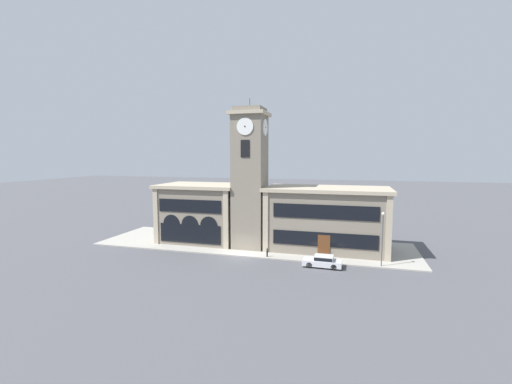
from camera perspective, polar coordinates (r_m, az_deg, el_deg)
ground_plane at (r=43.74m, az=-2.75°, el=-10.74°), size 300.00×300.00×0.00m
sidewalk_kerb at (r=49.41m, az=-0.47°, el=-8.69°), size 44.06×12.36×0.15m
clock_tower at (r=46.35m, az=-1.03°, el=2.24°), size 4.85×4.85×20.22m
town_hall_left_wing at (r=51.48m, az=-9.03°, el=-3.39°), size 11.98×8.57×8.50m
town_hall_right_wing at (r=46.99m, az=11.68°, el=-4.35°), size 16.35×8.57×8.46m
parked_car_near at (r=40.43m, az=11.05°, el=-11.22°), size 4.41×1.93×1.33m
street_lamp at (r=41.26m, az=20.34°, el=-6.16°), size 0.36×0.36×6.18m
bollard at (r=43.12m, az=1.87°, el=-10.06°), size 0.18×0.18×1.06m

